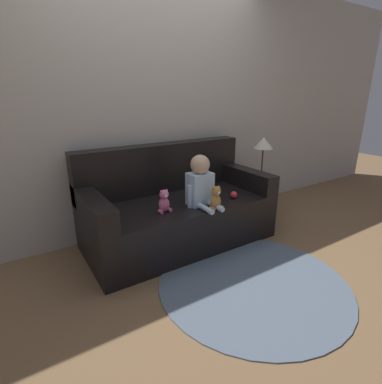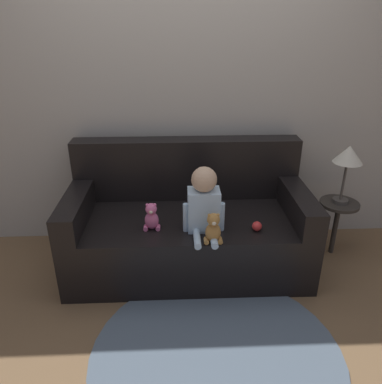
{
  "view_description": "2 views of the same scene",
  "coord_description": "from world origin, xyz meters",
  "px_view_note": "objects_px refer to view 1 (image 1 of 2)",
  "views": [
    {
      "loc": [
        -1.36,
        -2.33,
        1.44
      ],
      "look_at": [
        0.08,
        -0.08,
        0.53
      ],
      "focal_mm": 28.0,
      "sensor_mm": 36.0,
      "label": 1
    },
    {
      "loc": [
        -0.09,
        -2.48,
        1.79
      ],
      "look_at": [
        0.02,
        -0.12,
        0.7
      ],
      "focal_mm": 35.0,
      "sensor_mm": 36.0,
      "label": 2
    }
  ],
  "objects_px": {
    "couch": "(176,209)",
    "toy_ball": "(234,195)",
    "side_table": "(263,157)",
    "person_baby": "(201,182)",
    "teddy_bear_brown": "(216,198)",
    "plush_toy_side": "(164,202)"
  },
  "relations": [
    {
      "from": "couch",
      "to": "toy_ball",
      "type": "relative_size",
      "value": 26.35
    },
    {
      "from": "couch",
      "to": "side_table",
      "type": "xyz_separation_m",
      "value": [
        1.21,
        0.06,
        0.38
      ]
    },
    {
      "from": "person_baby",
      "to": "teddy_bear_brown",
      "type": "distance_m",
      "value": 0.21
    },
    {
      "from": "teddy_bear_brown",
      "to": "side_table",
      "type": "distance_m",
      "value": 1.18
    },
    {
      "from": "person_baby",
      "to": "plush_toy_side",
      "type": "distance_m",
      "value": 0.38
    },
    {
      "from": "couch",
      "to": "side_table",
      "type": "bearing_deg",
      "value": 2.91
    },
    {
      "from": "plush_toy_side",
      "to": "toy_ball",
      "type": "relative_size",
      "value": 2.94
    },
    {
      "from": "teddy_bear_brown",
      "to": "couch",
      "type": "bearing_deg",
      "value": 108.89
    },
    {
      "from": "couch",
      "to": "plush_toy_side",
      "type": "bearing_deg",
      "value": -136.24
    },
    {
      "from": "person_baby",
      "to": "side_table",
      "type": "relative_size",
      "value": 0.49
    },
    {
      "from": "toy_ball",
      "to": "side_table",
      "type": "relative_size",
      "value": 0.07
    },
    {
      "from": "person_baby",
      "to": "toy_ball",
      "type": "distance_m",
      "value": 0.41
    },
    {
      "from": "toy_ball",
      "to": "teddy_bear_brown",
      "type": "bearing_deg",
      "value": -157.86
    },
    {
      "from": "side_table",
      "to": "plush_toy_side",
      "type": "bearing_deg",
      "value": -168.03
    },
    {
      "from": "teddy_bear_brown",
      "to": "plush_toy_side",
      "type": "bearing_deg",
      "value": 155.58
    },
    {
      "from": "couch",
      "to": "toy_ball",
      "type": "distance_m",
      "value": 0.58
    },
    {
      "from": "person_baby",
      "to": "teddy_bear_brown",
      "type": "height_order",
      "value": "person_baby"
    },
    {
      "from": "person_baby",
      "to": "side_table",
      "type": "xyz_separation_m",
      "value": [
        1.11,
        0.33,
        0.05
      ]
    },
    {
      "from": "couch",
      "to": "person_baby",
      "type": "height_order",
      "value": "couch"
    },
    {
      "from": "teddy_bear_brown",
      "to": "person_baby",
      "type": "bearing_deg",
      "value": 106.89
    },
    {
      "from": "plush_toy_side",
      "to": "side_table",
      "type": "bearing_deg",
      "value": 11.97
    },
    {
      "from": "couch",
      "to": "teddy_bear_brown",
      "type": "distance_m",
      "value": 0.51
    }
  ]
}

